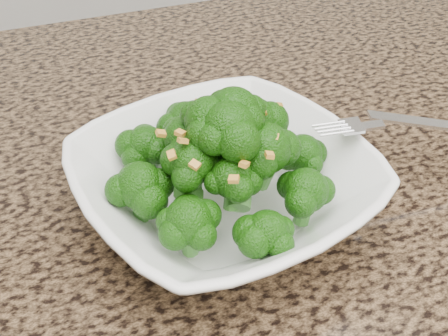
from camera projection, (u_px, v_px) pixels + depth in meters
name	position (u px, v px, depth m)	size (l,w,h in m)	color
granite_counter	(270.00, 248.00, 0.50)	(1.64, 1.04, 0.03)	brown
bowl	(224.00, 185.00, 0.49)	(0.25, 0.25, 0.06)	white
broccoli_pile	(224.00, 120.00, 0.45)	(0.22, 0.22, 0.08)	#185409
garlic_topping	(224.00, 75.00, 0.43)	(0.13, 0.13, 0.01)	gold
fork	(375.00, 125.00, 0.50)	(0.19, 0.03, 0.01)	silver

